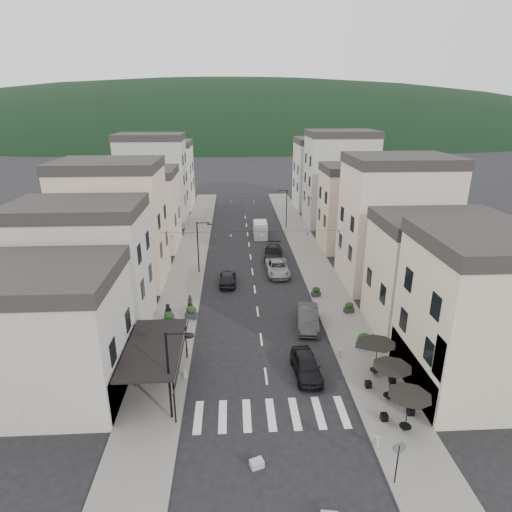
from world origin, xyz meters
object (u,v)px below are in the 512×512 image
(parked_car_e, at_px, (228,278))
(pedestrian_b, at_px, (168,313))
(delivery_van, at_px, (260,229))
(parked_car_c, at_px, (277,268))
(parked_car_b, at_px, (308,318))
(parked_car_d, at_px, (273,253))
(parked_car_a, at_px, (306,366))
(pedestrian_a, at_px, (190,303))

(parked_car_e, distance_m, pedestrian_b, 9.89)
(parked_car_e, relative_size, delivery_van, 0.92)
(parked_car_c, distance_m, pedestrian_b, 15.40)
(parked_car_b, distance_m, parked_car_c, 12.30)
(parked_car_c, xyz_separation_m, delivery_van, (-1.00, 14.58, 0.36))
(parked_car_d, bearing_deg, pedestrian_b, -117.55)
(delivery_van, bearing_deg, parked_car_a, -87.45)
(parked_car_b, height_order, parked_car_c, parked_car_b)
(pedestrian_a, bearing_deg, parked_car_c, 51.34)
(parked_car_a, distance_m, delivery_van, 33.78)
(delivery_van, bearing_deg, parked_car_d, -83.35)
(pedestrian_b, bearing_deg, pedestrian_a, 70.84)
(parked_car_c, relative_size, delivery_van, 1.14)
(parked_car_b, distance_m, parked_car_d, 17.17)
(parked_car_c, distance_m, parked_car_e, 6.17)
(parked_car_c, distance_m, parked_car_d, 4.89)
(parked_car_d, bearing_deg, parked_car_a, -83.55)
(parked_car_d, bearing_deg, parked_car_c, -83.70)
(parked_car_b, bearing_deg, parked_car_d, 102.32)
(parked_car_b, bearing_deg, parked_car_a, -92.95)
(parked_car_c, height_order, pedestrian_a, pedestrian_a)
(parked_car_e, bearing_deg, parked_car_b, 127.28)
(parked_car_b, xyz_separation_m, parked_car_c, (-1.37, 12.22, -0.07))
(parked_car_b, height_order, pedestrian_a, pedestrian_a)
(parked_car_a, bearing_deg, pedestrian_a, 128.89)
(parked_car_c, relative_size, parked_car_e, 1.24)
(parked_car_c, bearing_deg, pedestrian_b, -134.83)
(parked_car_a, xyz_separation_m, parked_car_c, (-0.06, 19.18, -0.01))
(parked_car_c, bearing_deg, delivery_van, 93.13)
(parked_car_d, height_order, parked_car_e, parked_car_d)
(pedestrian_a, bearing_deg, pedestrian_b, -120.80)
(parked_car_d, relative_size, delivery_van, 1.15)
(parked_car_a, height_order, parked_car_b, parked_car_b)
(parked_car_c, height_order, parked_car_e, parked_car_c)
(parked_car_a, bearing_deg, parked_car_e, 106.34)
(parked_car_d, bearing_deg, parked_car_e, -120.49)
(parked_car_c, xyz_separation_m, pedestrian_b, (-10.70, -11.07, 0.25))
(parked_car_a, height_order, pedestrian_a, pedestrian_a)
(parked_car_c, height_order, parked_car_d, parked_car_d)
(pedestrian_b, bearing_deg, delivery_van, 87.70)
(delivery_van, relative_size, pedestrian_a, 3.05)
(parked_car_a, height_order, delivery_van, delivery_van)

